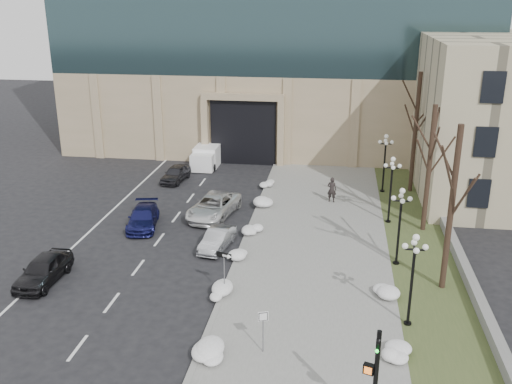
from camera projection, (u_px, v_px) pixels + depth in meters
sidewalk at (315, 248)px, 35.31m from camera, size 9.00×40.00×0.12m
curb at (243, 244)px, 35.93m from camera, size 0.30×40.00×0.14m
grass_strip at (423, 255)px, 34.43m from camera, size 4.00×40.00×0.10m
stone_wall at (452, 239)px, 35.92m from camera, size 0.50×30.00×0.70m
car_a at (43, 270)px, 31.11m from camera, size 1.84×4.41×1.49m
car_b at (217, 239)px, 35.28m from camera, size 1.84×3.90×1.23m
car_c at (143, 218)px, 38.56m from camera, size 2.68×4.82×1.32m
car_d at (214, 206)px, 40.32m from camera, size 3.46×5.88×1.53m
car_e at (176, 174)px, 47.96m from camera, size 2.01×4.07×1.33m
pedestrian at (332, 190)px, 42.76m from camera, size 0.77×0.58×1.92m
box_truck at (209, 155)px, 52.62m from camera, size 2.15×5.96×1.89m
one_way_sign at (226, 261)px, 29.14m from camera, size 0.91×0.46×2.50m
keep_sign at (263, 323)px, 24.57m from camera, size 0.44×0.19×2.11m
traffic_signal at (374, 384)px, 19.87m from camera, size 0.73×0.96×4.28m
snow_clump_b at (212, 353)px, 24.62m from camera, size 1.10×1.60×0.36m
snow_clump_c at (224, 295)px, 29.42m from camera, size 1.10×1.60×0.36m
snow_clump_d at (243, 256)px, 33.71m from camera, size 1.10×1.60×0.36m
snow_clump_e at (251, 229)px, 37.55m from camera, size 1.10×1.60×0.36m
snow_clump_f at (265, 205)px, 41.94m from camera, size 1.10×1.60×0.36m
snow_clump_g at (269, 183)px, 46.64m from camera, size 1.10×1.60×0.36m
snow_clump_h at (396, 354)px, 24.60m from camera, size 1.10×1.60×0.36m
snow_clump_i at (389, 291)px, 29.78m from camera, size 1.10×1.60×0.36m
lamppost_a at (413, 268)px, 26.19m from camera, size 1.18×1.18×4.76m
lamppost_b at (400, 216)px, 32.26m from camera, size 1.18×1.18×4.76m
lamppost_c at (391, 181)px, 38.33m from camera, size 1.18×1.18×4.76m
lamppost_d at (385, 155)px, 44.41m from camera, size 1.18×1.18×4.76m
tree_near at (454, 186)px, 28.72m from camera, size 3.20×3.20×9.00m
tree_mid at (431, 151)px, 36.30m from camera, size 3.20×3.20×8.50m
tree_far at (417, 116)px, 43.56m from camera, size 3.20×3.20×9.50m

